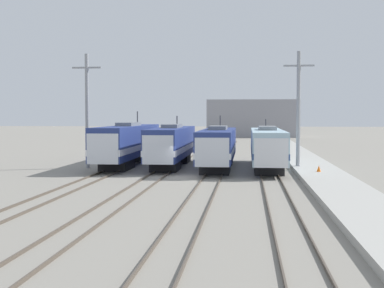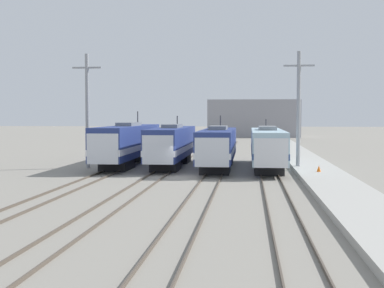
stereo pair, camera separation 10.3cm
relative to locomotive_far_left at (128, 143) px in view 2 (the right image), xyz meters
name	(u,v)px [view 2 (the right image)]	position (x,y,z in m)	size (l,w,h in m)	color
ground_plane	(185,177)	(6.99, -9.71, -2.23)	(400.00, 400.00, 0.00)	gray
rail_pair_far_left	(102,175)	(0.00, -9.71, -2.16)	(1.51, 120.00, 0.15)	#4C4238
rail_pair_center_left	(157,176)	(4.66, -9.71, -2.16)	(1.51, 120.00, 0.15)	#4C4238
rail_pair_center_right	(213,176)	(9.32, -9.71, -2.16)	(1.51, 120.00, 0.15)	#4C4238
rail_pair_far_right	(270,177)	(13.97, -9.71, -2.16)	(1.51, 120.00, 0.15)	#4C4238
locomotive_far_left	(128,143)	(0.00, 0.00, 0.00)	(2.98, 20.06, 5.50)	black
locomotive_center_left	(172,145)	(4.66, -1.09, -0.07)	(2.90, 17.20, 5.01)	black
locomotive_center_right	(218,147)	(9.32, -2.46, -0.14)	(3.02, 17.80, 5.05)	black
locomotive_far_right	(267,147)	(13.97, -2.54, -0.15)	(2.96, 18.03, 4.69)	#232326
catenary_tower_left	(87,109)	(-3.16, -3.33, 3.42)	(2.80, 0.36, 10.91)	gray
catenary_tower_right	(299,109)	(16.76, -3.33, 3.42)	(2.80, 0.36, 10.91)	gray
platform	(324,176)	(18.23, -9.71, -2.04)	(4.00, 120.00, 0.39)	#A8A59E
traffic_cone	(319,169)	(18.03, -8.18, -1.58)	(0.36, 0.36, 0.52)	orange
depot_building	(254,118)	(13.36, 76.71, 2.11)	(21.21, 15.60, 8.69)	gray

